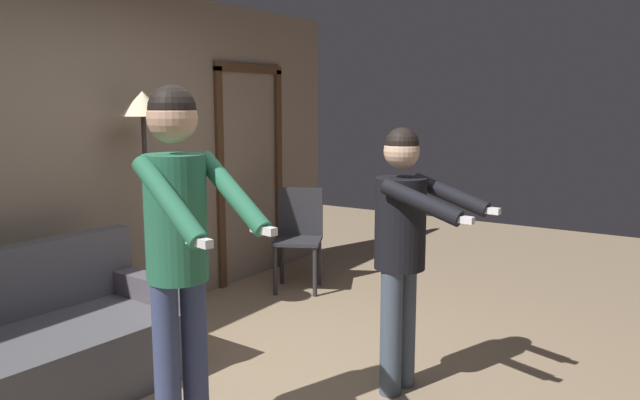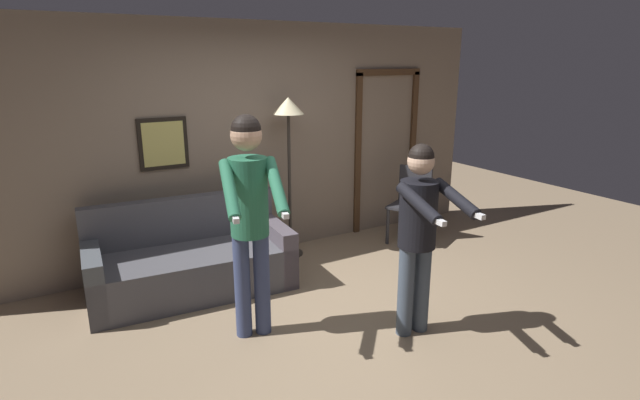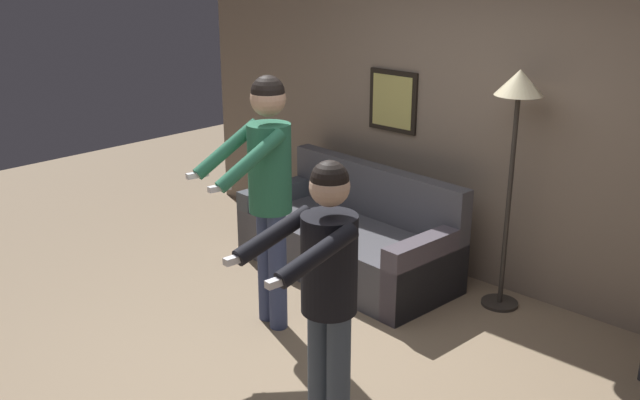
% 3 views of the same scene
% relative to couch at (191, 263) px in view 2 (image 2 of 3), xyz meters
% --- Properties ---
extents(ground_plane, '(12.00, 12.00, 0.00)m').
position_rel_couch_xyz_m(ground_plane, '(0.85, -1.35, -0.28)').
color(ground_plane, '#967E61').
extents(back_wall_assembly, '(6.40, 0.10, 2.60)m').
position_rel_couch_xyz_m(back_wall_assembly, '(0.87, 0.62, 1.02)').
color(back_wall_assembly, gray).
rests_on(back_wall_assembly, ground_plane).
extents(couch, '(1.96, 0.99, 0.87)m').
position_rel_couch_xyz_m(couch, '(0.00, 0.00, 0.00)').
color(couch, '#515056').
rests_on(couch, ground_plane).
extents(torchiere_lamp, '(0.34, 0.34, 1.81)m').
position_rel_couch_xyz_m(torchiere_lamp, '(1.26, 0.32, 1.24)').
color(torchiere_lamp, '#332D28').
rests_on(torchiere_lamp, ground_plane).
extents(person_standing_left, '(0.54, 0.71, 1.81)m').
position_rel_couch_xyz_m(person_standing_left, '(0.19, -1.09, 0.83)').
color(person_standing_left, '#39456D').
rests_on(person_standing_left, ground_plane).
extents(person_standing_right, '(0.48, 0.70, 1.59)m').
position_rel_couch_xyz_m(person_standing_right, '(1.35, -1.74, 0.67)').
color(person_standing_right, '#424E5F').
rests_on(person_standing_right, ground_plane).
extents(dining_chair_distant, '(0.56, 0.56, 0.93)m').
position_rel_couch_xyz_m(dining_chair_distant, '(2.76, -0.03, 0.25)').
color(dining_chair_distant, '#2D2D33').
rests_on(dining_chair_distant, ground_plane).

